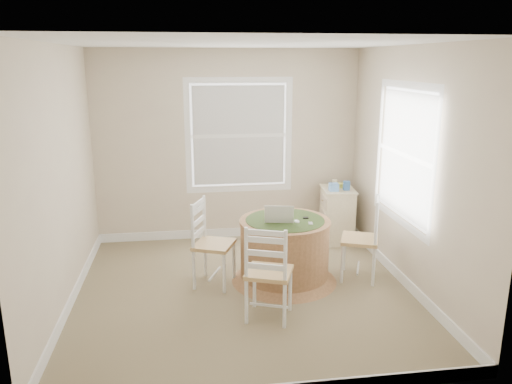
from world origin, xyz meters
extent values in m
cube|color=#786C4C|center=(0.00, 0.00, -0.01)|extent=(3.60, 3.60, 0.02)
cube|color=white|center=(0.00, 0.00, 2.61)|extent=(3.60, 3.60, 0.02)
cube|color=beige|center=(0.00, 1.81, 1.30)|extent=(3.60, 0.02, 2.60)
cube|color=beige|center=(0.00, -1.81, 1.30)|extent=(3.60, 0.02, 2.60)
cube|color=beige|center=(-1.81, 0.00, 1.30)|extent=(0.02, 3.60, 2.60)
cube|color=beige|center=(1.81, 0.00, 1.30)|extent=(0.02, 3.60, 2.60)
cube|color=white|center=(0.00, 1.79, 0.06)|extent=(3.60, 0.02, 0.12)
cube|color=white|center=(-1.79, 0.00, 0.06)|extent=(0.02, 3.60, 0.12)
cube|color=white|center=(1.79, 0.00, 0.06)|extent=(0.02, 3.60, 0.12)
cylinder|color=#A47249|center=(0.49, 0.24, 0.39)|extent=(0.99, 0.99, 0.64)
cone|color=#A47249|center=(0.49, 0.24, 0.04)|extent=(1.19, 1.19, 0.07)
cylinder|color=#A47249|center=(0.49, 0.24, 0.71)|extent=(1.01, 1.01, 0.03)
cylinder|color=#2D451D|center=(0.49, 0.24, 0.72)|extent=(0.88, 0.88, 0.01)
cone|color=#2D451D|center=(0.49, 0.24, 0.67)|extent=(0.97, 0.97, 0.10)
cube|color=white|center=(0.42, 0.24, 0.72)|extent=(0.35, 0.28, 0.02)
cube|color=silver|center=(0.42, 0.24, 0.73)|extent=(0.28, 0.17, 0.00)
cube|color=black|center=(0.40, 0.10, 0.84)|extent=(0.32, 0.12, 0.20)
ellipsoid|color=white|center=(0.60, 0.14, 0.73)|extent=(0.07, 0.10, 0.03)
cube|color=#B7BABF|center=(0.74, 0.07, 0.72)|extent=(0.06, 0.10, 0.02)
cube|color=black|center=(0.73, 0.25, 0.73)|extent=(0.07, 0.06, 0.02)
cube|color=beige|center=(1.46, 1.40, 0.37)|extent=(0.44, 0.57, 0.73)
cube|color=beige|center=(1.46, 1.40, 0.74)|extent=(0.47, 0.61, 0.02)
cube|color=#BDA98B|center=(1.27, 1.42, 0.15)|extent=(0.05, 0.46, 0.16)
cube|color=#BDA98B|center=(1.27, 1.42, 0.37)|extent=(0.05, 0.46, 0.16)
cube|color=#BDA98B|center=(1.27, 1.42, 0.59)|extent=(0.05, 0.46, 0.16)
cube|color=#6298E1|center=(1.37, 1.30, 0.80)|extent=(0.13, 0.13, 0.10)
cube|color=#EAE952|center=(1.52, 1.45, 0.78)|extent=(0.16, 0.11, 0.06)
cube|color=#3563A1|center=(1.55, 1.32, 0.81)|extent=(0.09, 0.09, 0.12)
cylinder|color=beige|center=(1.45, 1.54, 0.80)|extent=(0.07, 0.07, 0.09)
camera|label=1|loc=(-0.58, -4.94, 2.44)|focal=35.00mm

